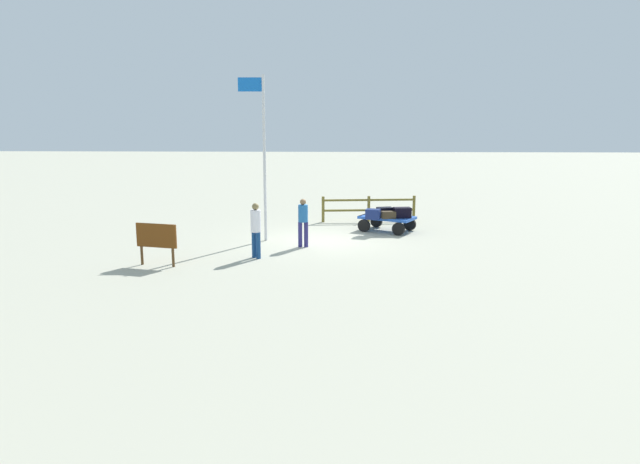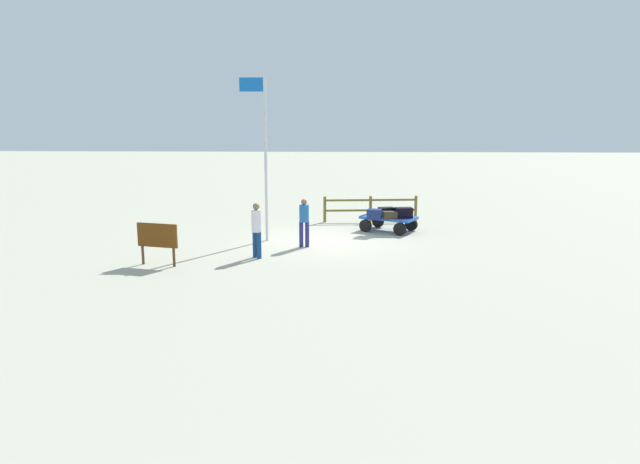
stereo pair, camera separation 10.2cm
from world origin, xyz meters
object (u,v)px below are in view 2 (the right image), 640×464
object	(u,v)px
luggage_cart	(388,220)
suitcase_dark	(374,214)
suitcase_olive	(390,215)
suitcase_maroon	(404,213)
suitcase_navy	(386,212)
worker_lead	(257,227)
flagpole	(263,148)
worker_trailing	(304,219)
signboard	(157,238)

from	to	relation	value
luggage_cart	suitcase_dark	size ratio (longest dim) A/B	3.87
suitcase_olive	suitcase_maroon	world-z (taller)	suitcase_maroon
luggage_cart	suitcase_navy	world-z (taller)	suitcase_navy
suitcase_maroon	suitcase_navy	world-z (taller)	suitcase_maroon
worker_lead	flagpole	bearing A→B (deg)	-87.22
suitcase_olive	suitcase_maroon	bearing A→B (deg)	-162.81
luggage_cart	worker_trailing	bearing A→B (deg)	44.70
suitcase_maroon	suitcase_dark	distance (m)	1.17
signboard	suitcase_olive	bearing A→B (deg)	-143.90
worker_lead	flagpole	xyz separation A→B (m)	(0.13, -2.68, 2.30)
suitcase_olive	suitcase_maroon	distance (m)	0.56
luggage_cart	signboard	size ratio (longest dim) A/B	1.82
suitcase_maroon	worker_lead	distance (m)	6.55
suitcase_navy	worker_trailing	bearing A→B (deg)	44.95
suitcase_olive	suitcase_dark	bearing A→B (deg)	17.83
luggage_cart	suitcase_navy	xyz separation A→B (m)	(0.08, 0.05, 0.32)
suitcase_navy	suitcase_dark	xyz separation A→B (m)	(0.49, 0.63, 0.01)
suitcase_olive	flagpole	size ratio (longest dim) A/B	0.10
suitcase_maroon	flagpole	world-z (taller)	flagpole
suitcase_maroon	worker_trailing	distance (m)	4.46
flagpole	suitcase_navy	bearing A→B (deg)	-156.63
worker_lead	flagpole	distance (m)	3.54
luggage_cart	suitcase_dark	distance (m)	0.95
luggage_cart	worker_trailing	size ratio (longest dim) A/B	1.41
suitcase_navy	suitcase_dark	bearing A→B (deg)	52.59
worker_trailing	flagpole	bearing A→B (deg)	-34.85
suitcase_maroon	flagpole	distance (m)	5.87
worker_lead	worker_trailing	distance (m)	2.13
suitcase_navy	worker_lead	world-z (taller)	worker_lead
flagpole	worker_lead	bearing A→B (deg)	92.78
worker_lead	worker_trailing	xyz separation A→B (m)	(-1.35, -1.65, -0.04)
flagpole	suitcase_dark	bearing A→B (deg)	-162.04
suitcase_olive	suitcase_navy	size ratio (longest dim) A/B	0.84
worker_lead	worker_trailing	world-z (taller)	worker_lead
worker_trailing	suitcase_dark	bearing A→B (deg)	-136.85
suitcase_maroon	suitcase_dark	size ratio (longest dim) A/B	1.16
suitcase_olive	worker_lead	size ratio (longest dim) A/B	0.32
luggage_cart	flagpole	distance (m)	5.67
luggage_cart	suitcase_dark	xyz separation A→B (m)	(0.56, 0.69, 0.33)
luggage_cart	suitcase_navy	size ratio (longest dim) A/B	3.48
suitcase_maroon	suitcase_navy	size ratio (longest dim) A/B	1.04
flagpole	luggage_cart	bearing A→B (deg)	-156.44
worker_trailing	signboard	size ratio (longest dim) A/B	1.29
worker_lead	signboard	xyz separation A→B (m)	(2.76, 1.07, -0.15)
worker_trailing	suitcase_olive	bearing A→B (deg)	-140.73
suitcase_olive	flagpole	bearing A→B (deg)	17.95
luggage_cart	flagpole	world-z (taller)	flagpole
suitcase_olive	suitcase_navy	distance (m)	0.46
suitcase_dark	worker_trailing	xyz separation A→B (m)	(2.46, 2.30, 0.17)
suitcase_maroon	worker_trailing	bearing A→B (deg)	36.61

